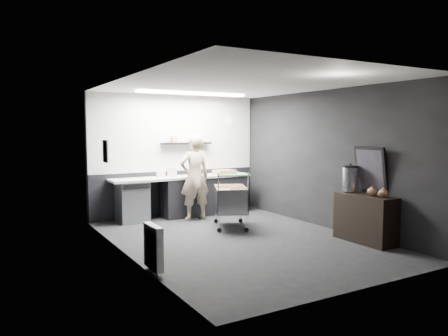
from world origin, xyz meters
TOP-DOWN VIEW (x-y plane):
  - floor at (0.00, 0.00)m, footprint 5.50×5.50m
  - ceiling at (0.00, 0.00)m, footprint 5.50×5.50m
  - wall_back at (0.00, 2.75)m, footprint 5.50×0.00m
  - wall_front at (0.00, -2.75)m, footprint 5.50×0.00m
  - wall_left at (-2.00, 0.00)m, footprint 0.00×5.50m
  - wall_right at (2.00, 0.00)m, footprint 0.00×5.50m
  - kitchen_wall_panel at (0.00, 2.73)m, footprint 3.95×0.02m
  - dado_panel at (0.00, 2.73)m, footprint 3.95×0.02m
  - floating_shelf at (0.20, 2.62)m, footprint 1.20×0.22m
  - wall_clock at (1.40, 2.72)m, footprint 0.20×0.03m
  - poster at (-1.98, 1.30)m, footprint 0.02×0.30m
  - poster_red_band at (-1.98, 1.30)m, footprint 0.02×0.22m
  - radiator at (-1.94, -0.90)m, footprint 0.10×0.50m
  - ceiling_strip at (0.00, 1.85)m, footprint 2.40×0.20m
  - prep_counter at (0.14, 2.42)m, footprint 3.20×0.61m
  - person at (0.09, 1.97)m, footprint 0.68×0.46m
  - shopping_cart at (0.36, 0.94)m, footprint 0.97×1.23m
  - sideboard at (1.79, -1.16)m, footprint 0.47×1.09m
  - fire_extinguisher at (-1.85, -0.70)m, footprint 0.14×0.14m
  - cardboard_box at (1.05, 2.37)m, footprint 0.48×0.37m
  - pink_tub at (-0.24, 2.42)m, footprint 0.21×0.21m
  - white_container at (-0.52, 2.37)m, footprint 0.18×0.14m

SIDE VIEW (x-z plane):
  - floor at x=0.00m, z-range 0.00..0.00m
  - fire_extinguisher at x=-1.85m, z-range -0.01..0.47m
  - radiator at x=-1.94m, z-range 0.05..0.65m
  - prep_counter at x=0.14m, z-range 0.01..0.91m
  - dado_panel at x=0.00m, z-range 0.00..1.00m
  - shopping_cart at x=0.36m, z-range -0.02..1.07m
  - sideboard at x=1.79m, z-range -0.29..1.34m
  - person at x=0.09m, z-range 0.00..1.83m
  - cardboard_box at x=1.05m, z-range 0.90..0.99m
  - white_container at x=-0.52m, z-range 0.90..1.05m
  - pink_tub at x=-0.24m, z-range 0.90..1.11m
  - wall_back at x=0.00m, z-range -1.40..4.10m
  - wall_front at x=0.00m, z-range -1.40..4.10m
  - wall_left at x=-2.00m, z-range -1.40..4.10m
  - wall_right at x=2.00m, z-range -1.40..4.10m
  - poster at x=-1.98m, z-range 1.35..1.75m
  - floating_shelf at x=0.20m, z-range 1.60..1.64m
  - poster_red_band at x=-1.98m, z-range 1.57..1.67m
  - kitchen_wall_panel at x=0.00m, z-range 1.00..2.70m
  - wall_clock at x=1.40m, z-range 2.05..2.25m
  - ceiling_strip at x=0.00m, z-range 2.65..2.69m
  - ceiling at x=0.00m, z-range 2.70..2.70m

